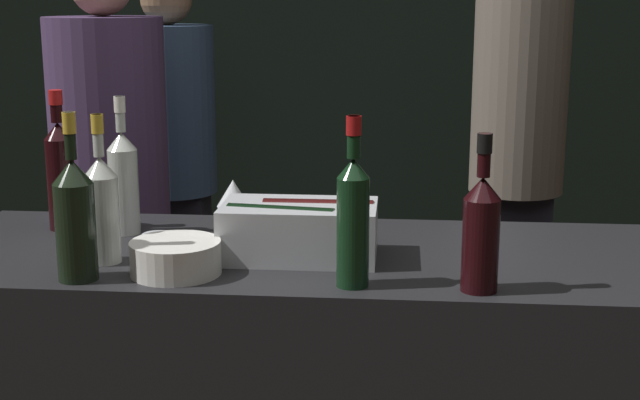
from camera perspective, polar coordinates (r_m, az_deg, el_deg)
name	(u,v)px	position (r m, az deg, el deg)	size (l,w,h in m)	color
wall_back_chalkboard	(361,29)	(4.29, 2.66, 10.87)	(6.40, 0.06, 2.80)	black
ice_bin_with_bottles	(300,228)	(2.09, -1.32, -1.81)	(0.36, 0.21, 0.13)	#B7BABF
bowl_white	(176,256)	(2.00, -9.22, -3.59)	(0.20, 0.20, 0.07)	silver
wine_glass	(233,195)	(2.29, -5.58, 0.31)	(0.08, 0.08, 0.15)	silver
candle_votive	(158,244)	(2.17, -10.34, -2.77)	(0.07, 0.07, 0.05)	silver
champagne_bottle	(75,216)	(1.98, -15.41, -1.01)	(0.09, 0.09, 0.37)	black
rose_wine_bottle	(102,206)	(2.10, -13.79, -0.36)	(0.08, 0.08, 0.34)	#B2B7AD
red_wine_bottle_black_foil	(481,229)	(1.87, 10.27, -1.84)	(0.08, 0.08, 0.33)	black
white_wine_bottle	(123,179)	(2.34, -12.47, 1.32)	(0.08, 0.08, 0.36)	#B2B7AD
red_wine_bottle_burgundy	(353,216)	(1.87, 2.12, -1.05)	(0.07, 0.07, 0.36)	black
red_wine_bottle_tall	(60,171)	(2.42, -16.28, 1.80)	(0.07, 0.07, 0.37)	black
person_in_hoodie	(111,176)	(3.22, -13.23, 1.51)	(0.41, 0.41, 1.70)	black
person_blond_tee	(172,152)	(3.79, -9.46, 3.02)	(0.37, 0.37, 1.65)	black
person_grey_polo	(517,141)	(3.27, 12.52, 3.70)	(0.33, 0.33, 1.85)	black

